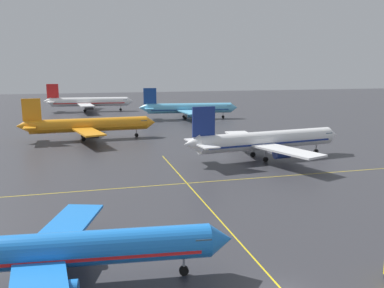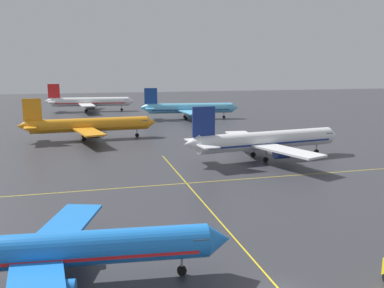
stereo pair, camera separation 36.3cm
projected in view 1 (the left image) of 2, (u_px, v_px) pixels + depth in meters
airliner_front_gate at (60, 250)px, 37.05m from camera, size 32.30×27.70×10.04m
airliner_second_row at (265, 140)px, 88.63m from camera, size 39.18×33.54×12.18m
airliner_third_row at (88, 125)px, 112.85m from camera, size 38.07×32.86×11.85m
airliner_far_left_stand at (188, 108)px, 157.90m from camera, size 39.23×33.60×12.19m
airliner_far_right_stand at (88, 102)px, 184.99m from camera, size 40.73×34.99×12.66m
taxiway_markings at (223, 223)px, 52.52m from camera, size 133.46×83.84×0.01m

